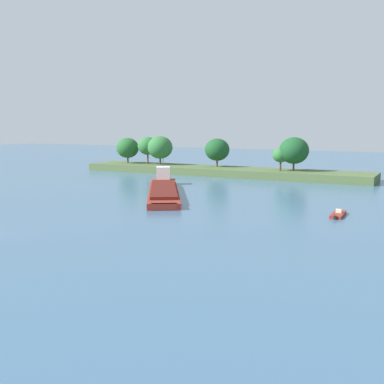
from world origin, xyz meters
The scene contains 3 objects.
treeline_island centered at (-6.03, 74.97, 3.29)m, with size 75.57×11.98×9.81m.
small_motorboat centered at (34.57, 32.33, 0.24)m, with size 1.74×5.53×0.93m.
cargo_barge centered at (1.49, 39.51, 0.85)m, with size 21.86×31.11×5.62m.
Camera 1 is at (46.94, -35.02, 12.77)m, focal length 44.25 mm.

